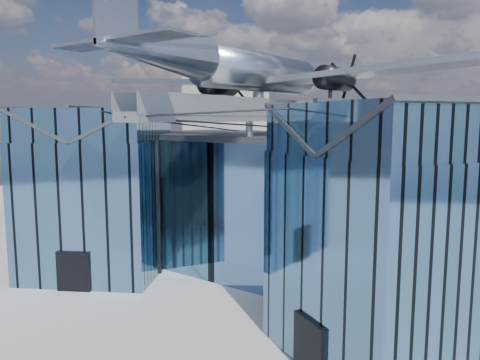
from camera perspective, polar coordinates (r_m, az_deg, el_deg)
The scene contains 4 objects.
ground_plane at distance 29.65m, azimuth -2.37°, elevation -14.35°, with size 120.00×120.00×0.00m, color gray.
museum at distance 32.72m, azimuth 3.98°, elevation -2.18°, with size 32.88×24.50×17.60m.
bg_towers at distance 73.63m, azimuth 24.17°, elevation 6.06°, with size 77.00×24.50×26.00m.
tree_side_w at distance 54.64m, azimuth -22.63°, elevation -0.80°, with size 4.57×4.57×5.44m.
Camera 1 is at (17.29, -21.41, 11.04)m, focal length 35.00 mm.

